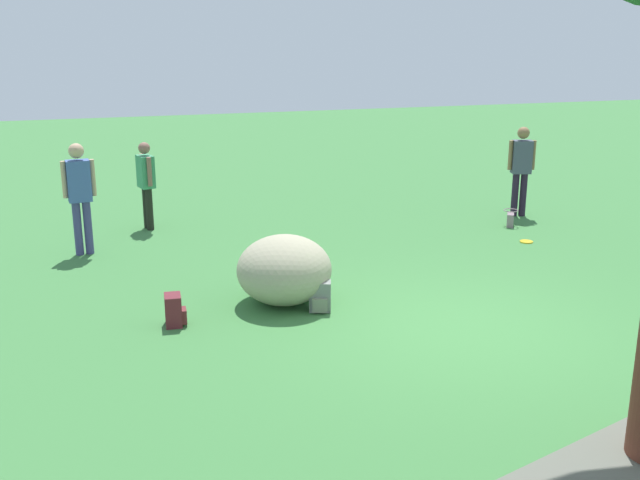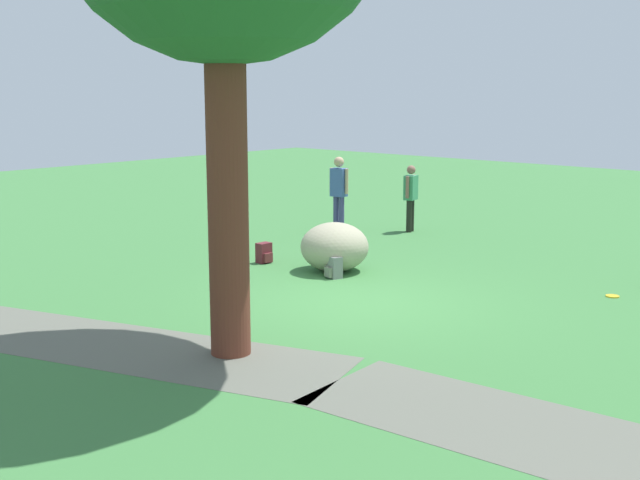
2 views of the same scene
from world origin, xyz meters
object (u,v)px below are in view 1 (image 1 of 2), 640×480
man_near_boulder (80,190)px  passerby_on_path (146,180)px  frisbee_on_grass (526,242)px  lawn_boulder (284,270)px  woman_with_handbag (521,165)px  handbag_on_grass (510,219)px  spare_backpack_on_lawn (174,311)px  backpack_by_boulder (320,297)px

man_near_boulder → passerby_on_path: man_near_boulder is taller
man_near_boulder → passerby_on_path: bearing=-131.0°
man_near_boulder → frisbee_on_grass: bearing=168.2°
lawn_boulder → woman_with_handbag: (-5.58, -3.31, 0.55)m
handbag_on_grass → frisbee_on_grass: (0.30, 1.05, -0.13)m
woman_with_handbag → spare_backpack_on_lawn: woman_with_handbag is taller
lawn_boulder → woman_with_handbag: 6.51m
lawn_boulder → passerby_on_path: passerby_on_path is taller
spare_backpack_on_lawn → frisbee_on_grass: bearing=-162.3°
backpack_by_boulder → spare_backpack_on_lawn: same height
lawn_boulder → handbag_on_grass: 5.70m
passerby_on_path → handbag_on_grass: passerby_on_path is taller
passerby_on_path → frisbee_on_grass: (-6.14, 2.83, -0.91)m
passerby_on_path → spare_backpack_on_lawn: 4.87m
passerby_on_path → backpack_by_boulder: passerby_on_path is taller
woman_with_handbag → handbag_on_grass: woman_with_handbag is taller
passerby_on_path → backpack_by_boulder: size_ratio=3.99×
handbag_on_grass → spare_backpack_on_lawn: size_ratio=0.94×
handbag_on_grass → backpack_by_boulder: bearing=33.7°
lawn_boulder → woman_with_handbag: bearing=-149.3°
woman_with_handbag → spare_backpack_on_lawn: 8.04m
frisbee_on_grass → backpack_by_boulder: bearing=25.2°
passerby_on_path → man_near_boulder: bearing=49.0°
frisbee_on_grass → handbag_on_grass: bearing=-106.0°
man_near_boulder → spare_backpack_on_lawn: bearing=106.6°
woman_with_handbag → backpack_by_boulder: woman_with_handbag is taller
handbag_on_grass → frisbee_on_grass: bearing=74.0°
backpack_by_boulder → frisbee_on_grass: size_ratio=1.80×
woman_with_handbag → handbag_on_grass: bearing=49.5°
woman_with_handbag → man_near_boulder: 8.14m
lawn_boulder → spare_backpack_on_lawn: 1.58m
handbag_on_grass → backpack_by_boulder: (4.66, 3.11, 0.05)m
lawn_boulder → passerby_on_path: size_ratio=1.12×
passerby_on_path → frisbee_on_grass: bearing=155.3°
passerby_on_path → frisbee_on_grass: size_ratio=7.19×
lawn_boulder → backpack_by_boulder: lawn_boulder is taller
backpack_by_boulder → frisbee_on_grass: 4.82m
backpack_by_boulder → passerby_on_path: bearing=-69.9°
woman_with_handbag → frisbee_on_grass: woman_with_handbag is taller
lawn_boulder → passerby_on_path: 4.68m
man_near_boulder → spare_backpack_on_lawn: (-1.05, 3.50, -0.87)m
passerby_on_path → spare_backpack_on_lawn: (0.09, 4.81, -0.72)m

